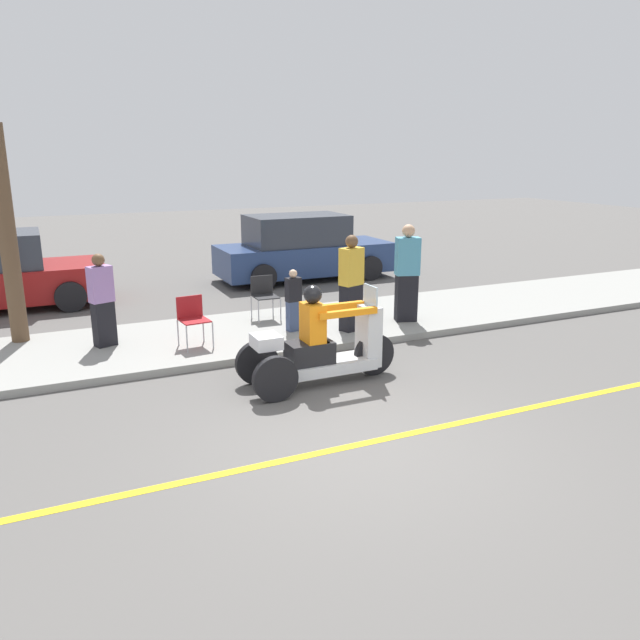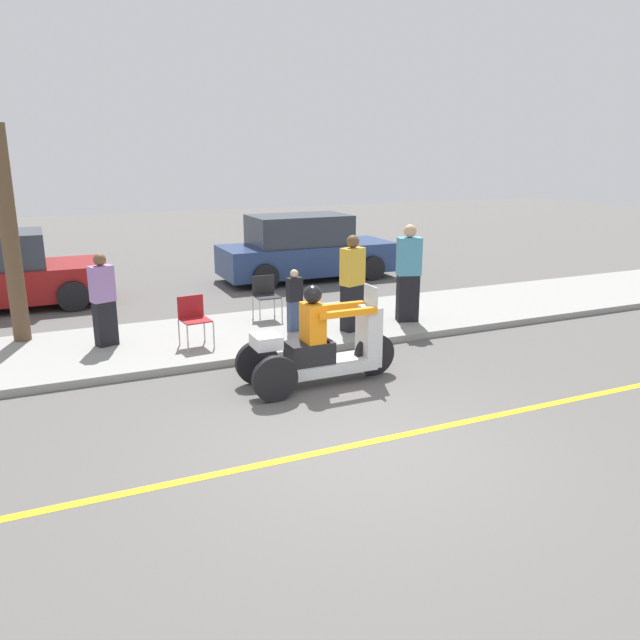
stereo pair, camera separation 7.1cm
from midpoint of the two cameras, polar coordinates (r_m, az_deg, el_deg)
The scene contains 12 objects.
ground_plane at distance 7.26m, azimuth 3.74°, elevation -11.32°, with size 60.00×60.00×0.00m, color #565451.
lane_stripe at distance 7.44m, azimuth 6.62°, elevation -10.66°, with size 24.00×0.12×0.01m.
sidewalk_strip at distance 11.23m, azimuth -7.29°, elevation -1.39°, with size 28.00×2.80×0.12m.
motorcycle_trike at distance 8.88m, azimuth 0.27°, elevation -2.67°, with size 2.34×0.84×1.45m.
spectator_by_tree at distance 11.09m, azimuth -2.16°, elevation 1.71°, with size 0.28×0.18×1.11m.
spectator_with_child at distance 11.80m, azimuth 8.26°, elevation 4.08°, with size 0.49×0.38×1.83m.
spectator_far_back at distance 11.06m, azimuth 3.16°, elevation 3.20°, with size 0.47×0.36×1.72m.
spectator_near_curb at distance 10.78m, azimuth -19.01°, elevation 1.60°, with size 0.42×0.33×1.54m.
folding_chair_set_back at distance 10.45m, azimuth -11.32°, elevation 0.39°, with size 0.51×0.51×0.82m.
folding_chair_curbside at distance 11.96m, azimuth -4.85°, elevation 2.49°, with size 0.47×0.47×0.82m.
parked_car_lot_far at distance 16.29m, azimuth -1.28°, elevation 6.47°, with size 4.51×1.94×1.67m.
tree_trunk at distance 11.46m, azimuth -26.35°, elevation 6.90°, with size 0.28×0.28×3.56m.
Camera 2 is at (-3.05, -5.74, 3.23)m, focal length 35.00 mm.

